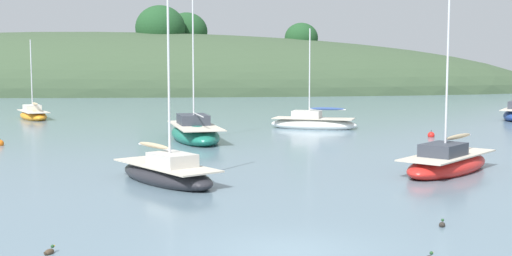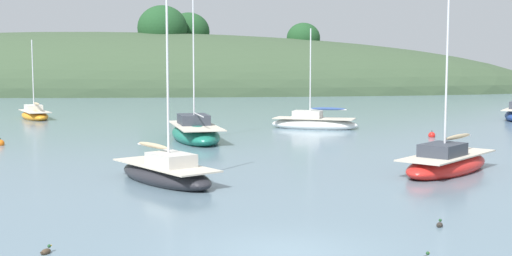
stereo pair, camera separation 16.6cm
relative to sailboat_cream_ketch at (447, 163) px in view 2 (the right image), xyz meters
The scene contains 11 objects.
ground_plane 14.58m from the sailboat_cream_ketch, 123.51° to the right, with size 400.00×400.00×0.00m, color slate.
far_shoreline_hill 86.91m from the sailboat_cream_ketch, 112.30° to the left, with size 150.00×36.00×23.53m.
sailboat_cream_ketch is the anchor object (origin of this frame).
sailboat_black_sloop 38.81m from the sailboat_cream_ketch, 132.34° to the left, with size 4.29×5.92×6.90m.
sailboat_blue_center 12.19m from the sailboat_cream_ketch, behind, with size 5.13×5.97×7.59m.
sailboat_white_near 19.83m from the sailboat_cream_ketch, 99.94° to the left, with size 6.67×4.06×7.44m.
sailboat_grey_yawl 17.03m from the sailboat_cream_ketch, 133.07° to the left, with size 4.30×8.26×9.69m.
mooring_buoy_inner 14.05m from the sailboat_cream_ketch, 75.71° to the left, with size 0.44×0.44×0.54m.
mooring_buoy_outer 24.95m from the sailboat_cream_ketch, 155.65° to the left, with size 0.44×0.44×0.54m.
duck_lead 18.40m from the sailboat_cream_ketch, 139.73° to the right, with size 0.29×0.42×0.24m.
duck_lone_left 10.09m from the sailboat_cream_ketch, 109.18° to the right, with size 0.30×0.41×0.24m.
Camera 2 is at (-1.33, -16.19, 4.77)m, focal length 46.67 mm.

